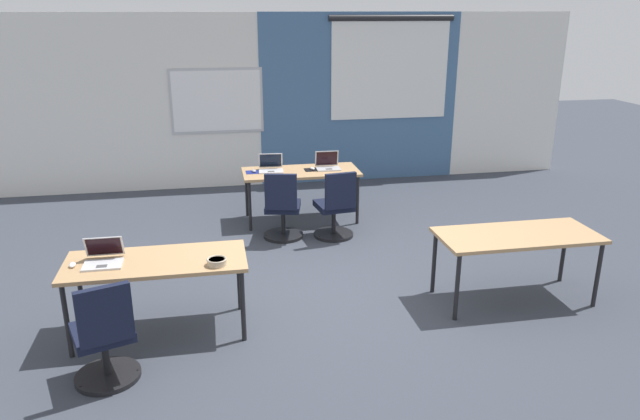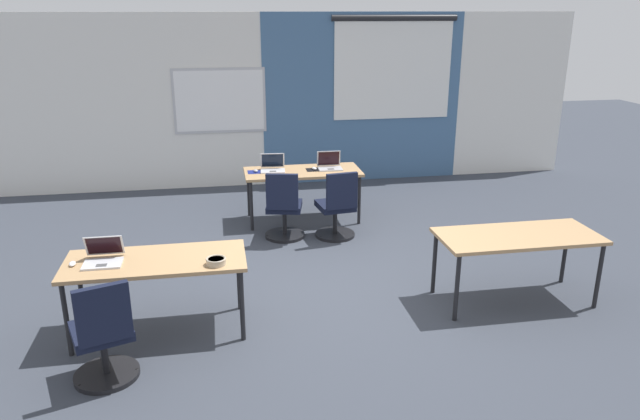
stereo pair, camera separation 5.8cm
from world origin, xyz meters
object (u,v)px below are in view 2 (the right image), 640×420
object	(u,v)px
desk_near_right	(518,240)
chair_far_left	(284,211)
desk_far_center	(303,175)
mouse_far_right	(314,168)
mouse_near_left_end	(72,264)
chair_near_left_end	(104,340)
snack_bowl	(216,261)
laptop_far_left	(273,167)
laptop_near_left_end	(103,257)
mouse_far_left	(256,171)
laptop_far_right	(330,165)
chair_far_right	(337,210)
desk_near_left	(156,265)

from	to	relation	value
desk_near_right	chair_far_left	size ratio (longest dim) A/B	1.74
desk_far_center	mouse_far_right	size ratio (longest dim) A/B	14.39
chair_far_left	desk_far_center	bearing A→B (deg)	-105.14
mouse_near_left_end	desk_far_center	bearing A→B (deg)	49.00
chair_near_left_end	snack_bowl	xyz separation A→B (m)	(0.90, 0.53, 0.38)
laptop_far_left	mouse_near_left_end	bearing A→B (deg)	-120.36
laptop_near_left_end	desk_far_center	bearing A→B (deg)	52.19
laptop_near_left_end	mouse_far_left	bearing A→B (deg)	61.61
mouse_far_right	snack_bowl	size ratio (longest dim) A/B	0.63
desk_far_center	laptop_near_left_end	xyz separation A→B (m)	(-2.19, -2.79, 0.11)
laptop_far_right	mouse_far_right	size ratio (longest dim) A/B	3.04
laptop_near_left_end	mouse_far_right	bearing A→B (deg)	50.26
chair_far_right	mouse_far_left	size ratio (longest dim) A/B	8.59
laptop_far_right	laptop_far_left	size ratio (longest dim) A/B	0.95
laptop_near_left_end	snack_bowl	world-z (taller)	laptop_near_left_end
mouse_far_right	mouse_near_left_end	world-z (taller)	mouse_far_right
laptop_far_right	snack_bowl	size ratio (longest dim) A/B	1.90
desk_near_left	laptop_near_left_end	world-z (taller)	laptop_near_left_end
laptop_near_left_end	laptop_far_left	size ratio (longest dim) A/B	0.94
snack_bowl	laptop_far_left	bearing A→B (deg)	75.34
mouse_near_left_end	mouse_far_left	world-z (taller)	mouse_far_left
desk_near_right	mouse_near_left_end	distance (m)	4.20
laptop_near_left_end	desk_near_right	bearing A→B (deg)	0.24
laptop_near_left_end	laptop_far_left	distance (m)	3.37
mouse_near_left_end	laptop_far_right	bearing A→B (deg)	45.23
laptop_far_right	laptop_far_left	bearing A→B (deg)	179.95
desk_far_center	laptop_far_left	bearing A→B (deg)	170.65
mouse_far_right	mouse_far_left	world-z (taller)	same
chair_far_right	mouse_near_left_end	size ratio (longest dim) A/B	8.94
desk_near_left	mouse_near_left_end	distance (m)	0.70
chair_near_left_end	laptop_far_left	size ratio (longest dim) A/B	2.60
mouse_far_right	snack_bowl	bearing A→B (deg)	-114.50
desk_near_left	mouse_far_left	bearing A→B (deg)	68.69
desk_near_left	desk_near_right	distance (m)	3.50
mouse_far_right	laptop_near_left_end	size ratio (longest dim) A/B	0.34
mouse_far_left	laptop_near_left_end	bearing A→B (deg)	-118.71
desk_far_center	mouse_far_left	distance (m)	0.65
mouse_far_right	desk_far_center	bearing A→B (deg)	-176.14
desk_near_left	snack_bowl	size ratio (longest dim) A/B	9.01
desk_near_right	laptop_far_left	size ratio (longest dim) A/B	4.51
mouse_far_right	snack_bowl	distance (m)	3.33
mouse_far_left	snack_bowl	distance (m)	3.10
chair_near_left_end	desk_near_left	bearing A→B (deg)	-135.16
desk_far_center	mouse_far_right	xyz separation A→B (m)	(0.17, 0.01, 0.08)
snack_bowl	mouse_far_right	bearing A→B (deg)	65.50
chair_far_left	chair_near_left_end	bearing A→B (deg)	70.34
laptop_near_left_end	snack_bowl	size ratio (longest dim) A/B	1.87
laptop_far_right	desk_near_left	bearing A→B (deg)	-125.26
chair_near_left_end	mouse_far_left	world-z (taller)	chair_near_left_end
laptop_near_left_end	snack_bowl	bearing A→B (deg)	-12.48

